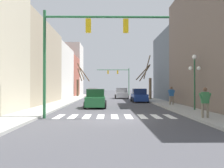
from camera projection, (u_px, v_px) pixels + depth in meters
ground_plane at (115, 119)px, 15.63m from camera, size 240.00×240.00×0.00m
sidewalk_left at (19, 118)px, 15.56m from camera, size 2.34×90.00×0.15m
sidewalk_right at (211, 118)px, 15.71m from camera, size 2.34×90.00×0.15m
building_row_left at (44, 67)px, 38.83m from camera, size 6.00×58.02×12.05m
building_row_right at (212, 55)px, 26.19m from camera, size 6.00×33.03×11.52m
crosswalk_stripes at (115, 116)px, 17.01m from camera, size 7.65×2.60×0.01m
traffic_signal_near at (81, 39)px, 16.10m from camera, size 7.78×0.28×6.65m
traffic_signal_far at (119, 75)px, 60.79m from camera, size 7.57×0.28×6.25m
street_lamp_right_corner at (195, 71)px, 20.34m from camera, size 0.95×0.36×4.30m
car_parked_left_near at (96, 99)px, 24.07m from camera, size 1.96×4.13×1.73m
car_at_intersection at (121, 94)px, 43.26m from camera, size 2.16×4.58×1.73m
car_parked_right_far at (139, 96)px, 32.95m from camera, size 1.96×4.29×1.70m
car_driving_away_lane at (93, 93)px, 49.85m from camera, size 2.05×4.58×1.69m
pedestrian_crossing_street at (205, 100)px, 15.04m from camera, size 0.76×0.25×1.76m
pedestrian_waiting_at_curb at (171, 94)px, 26.23m from camera, size 0.78×0.28×1.80m
street_tree_right_far at (148, 82)px, 38.09m from camera, size 2.38×2.94×6.39m
street_tree_right_near at (79, 82)px, 49.05m from camera, size 2.40×1.33×6.24m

